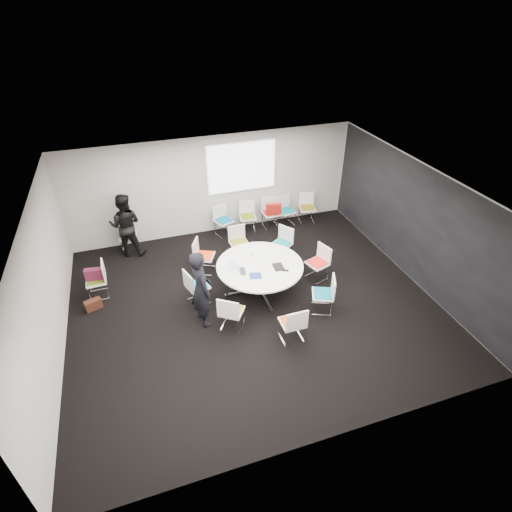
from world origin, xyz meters
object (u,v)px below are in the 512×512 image
object	(u,v)px
chair_person_back	(129,241)
maroon_bag	(94,274)
brown_bag	(93,305)
chair_spare_left	(98,286)
cup	(252,254)
chair_ring_b	(281,250)
chair_back_b	(248,222)
chair_ring_f	(232,318)
chair_back_a	(224,226)
chair_back_d	(286,216)
chair_ring_d	(204,262)
chair_ring_e	(198,292)
person_main	(201,289)
chair_ring_h	(323,300)
chair_back_e	(307,213)
chair_ring_a	(317,269)
chair_ring_c	(239,249)
chair_ring_g	(292,329)
person_back	(126,225)
chair_back_c	(271,218)
conference_table	(260,273)
laptop	(244,271)

from	to	relation	value
chair_person_back	maroon_bag	distance (m)	1.99
maroon_bag	brown_bag	distance (m)	0.68
chair_spare_left	cup	bearing A→B (deg)	-100.61
chair_ring_b	chair_back_b	bearing A→B (deg)	-21.52
chair_ring_f	chair_person_back	bearing A→B (deg)	150.44
chair_ring_b	chair_back_a	bearing A→B (deg)	-1.14
chair_ring_f	brown_bag	distance (m)	3.18
chair_back_d	chair_spare_left	world-z (taller)	same
chair_ring_d	chair_ring_b	bearing A→B (deg)	113.05
chair_ring_e	person_main	xyz separation A→B (m)	(-0.01, -0.65, 0.61)
chair_ring_b	chair_ring_d	xyz separation A→B (m)	(-2.03, 0.09, 0.00)
chair_ring_e	chair_ring_f	world-z (taller)	same
chair_ring_b	chair_back_d	bearing A→B (deg)	-60.28
chair_ring_d	brown_bag	size ratio (longest dim) A/B	2.44
chair_ring_h	chair_back_e	world-z (taller)	same
chair_ring_a	person_main	size ratio (longest dim) A/B	0.50
chair_back_d	cup	size ratio (longest dim) A/B	9.78
chair_ring_a	chair_ring_d	bearing A→B (deg)	47.64
person_main	chair_person_back	bearing A→B (deg)	11.13
chair_ring_c	chair_back_d	bearing A→B (deg)	-148.40
chair_back_d	chair_back_b	bearing A→B (deg)	-11.33
chair_ring_g	chair_spare_left	size ratio (longest dim) A/B	1.00
chair_spare_left	person_back	size ratio (longest dim) A/B	0.51
chair_ring_f	person_back	xyz separation A→B (m)	(-1.83, 3.60, 0.59)
chair_ring_c	cup	world-z (taller)	chair_ring_c
chair_person_back	brown_bag	bearing A→B (deg)	69.15
chair_back_d	person_main	xyz separation A→B (m)	(-3.24, -3.35, 0.61)
chair_ring_e	chair_back_c	xyz separation A→B (m)	(2.75, 2.73, 0.00)
chair_back_b	maroon_bag	xyz separation A→B (m)	(-4.18, -1.78, 0.34)
chair_back_c	person_back	bearing A→B (deg)	-0.12
brown_bag	chair_ring_g	bearing A→B (deg)	-30.29
chair_person_back	maroon_bag	world-z (taller)	chair_person_back
cup	chair_ring_d	bearing A→B (deg)	144.15
chair_person_back	chair_back_c	bearing A→B (deg)	-177.84
conference_table	laptop	bearing A→B (deg)	-162.81
chair_ring_e	laptop	xyz separation A→B (m)	(1.06, -0.16, 0.47)
person_back	brown_bag	bearing A→B (deg)	81.31
chair_ring_a	chair_ring_g	world-z (taller)	same
chair_back_e	person_back	distance (m)	5.27
chair_ring_e	chair_person_back	distance (m)	3.03
person_main	chair_ring_a	bearing A→B (deg)	-88.40
chair_ring_b	chair_back_a	distance (m)	2.02
cup	chair_back_d	bearing A→B (deg)	51.82
chair_ring_d	chair_back_b	distance (m)	2.28
chair_ring_d	brown_bag	bearing A→B (deg)	-51.17
chair_ring_f	chair_spare_left	size ratio (longest dim) A/B	1.00
conference_table	chair_back_e	bearing A→B (deg)	48.02
chair_ring_f	chair_back_e	distance (m)	5.03
chair_back_a	person_main	world-z (taller)	person_main
chair_ring_c	chair_back_d	xyz separation A→B (m)	(1.83, 1.28, 0.00)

